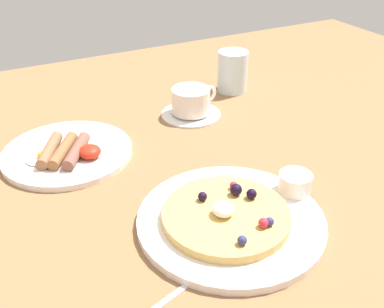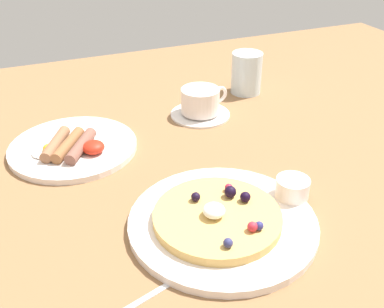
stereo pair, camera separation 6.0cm
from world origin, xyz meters
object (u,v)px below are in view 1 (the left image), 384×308
object	(u,v)px
syrup_ramekin	(295,182)
pancake_plate	(231,220)
coffee_cup	(191,100)
breakfast_plate	(68,153)
coffee_saucer	(191,113)
water_glass	(233,71)

from	to	relation	value
syrup_ramekin	pancake_plate	bearing A→B (deg)	-175.36
syrup_ramekin	coffee_cup	size ratio (longest dim) A/B	0.48
breakfast_plate	coffee_cup	xyz separation A→B (m)	(0.29, 0.05, 0.03)
coffee_saucer	water_glass	bearing A→B (deg)	26.47
breakfast_plate	coffee_cup	distance (m)	0.30
syrup_ramekin	coffee_cup	distance (m)	0.35
syrup_ramekin	coffee_saucer	xyz separation A→B (m)	(-0.01, 0.35, -0.03)
pancake_plate	syrup_ramekin	world-z (taller)	syrup_ramekin
syrup_ramekin	coffee_cup	world-z (taller)	coffee_cup
coffee_saucer	water_glass	xyz separation A→B (m)	(0.16, 0.08, 0.05)
syrup_ramekin	breakfast_plate	xyz separation A→B (m)	(-0.30, 0.31, -0.02)
coffee_cup	pancake_plate	bearing A→B (deg)	-108.47
syrup_ramekin	water_glass	distance (m)	0.45
syrup_ramekin	water_glass	bearing A→B (deg)	71.07
coffee_cup	water_glass	size ratio (longest dim) A/B	1.14
pancake_plate	breakfast_plate	bearing A→B (deg)	118.08
pancake_plate	water_glass	bearing A→B (deg)	57.96
pancake_plate	coffee_cup	world-z (taller)	coffee_cup
water_glass	pancake_plate	bearing A→B (deg)	-122.04
coffee_saucer	coffee_cup	distance (m)	0.03
pancake_plate	coffee_saucer	xyz separation A→B (m)	(0.12, 0.36, -0.00)
syrup_ramekin	coffee_saucer	size ratio (longest dim) A/B	0.41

